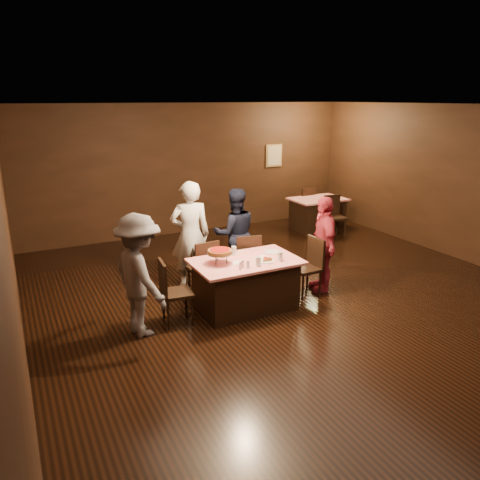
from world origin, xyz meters
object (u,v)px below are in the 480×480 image
chair_back_near (335,217)px  diner_grey_knit (140,276)px  diner_navy_hoodie (235,233)px  glass_front_right (280,256)px  diner_white_jacket (190,235)px  glass_back (234,251)px  chair_far_left (202,267)px  diner_red_shirt (323,244)px  chair_back_far (303,205)px  pizza_stand (220,252)px  back_table (317,214)px  chair_far_right (246,260)px  main_table (246,284)px  chair_end_right (306,267)px  glass_front_left (258,261)px  plate_empty (272,252)px  chair_end_left (177,292)px

chair_back_near → diner_grey_knit: size_ratio=0.56×
diner_navy_hoodie → glass_front_right: bearing=103.2°
chair_back_near → diner_white_jacket: 4.28m
glass_front_right → glass_back: (-0.50, 0.55, 0.00)m
chair_far_left → chair_back_near: size_ratio=1.00×
diner_red_shirt → chair_far_left: bearing=-90.3°
chair_back_far → pizza_stand: 5.52m
diner_navy_hoodie → diner_grey_knit: 2.47m
back_table → chair_far_right: size_ratio=1.37×
diner_grey_knit → back_table: bearing=-71.1°
main_table → glass_front_right: glass_front_right is taller
chair_end_right → chair_back_far: bearing=144.2°
chair_far_right → glass_front_left: size_ratio=6.79×
chair_far_right → chair_back_near: (3.23, 1.74, 0.00)m
back_table → pizza_stand: bearing=-142.1°
diner_navy_hoodie → diner_red_shirt: size_ratio=1.01×
chair_far_right → glass_back: 0.73m
chair_far_left → glass_front_right: 1.36m
pizza_stand → glass_front_left: pizza_stand is taller
back_table → diner_grey_knit: (-5.27, -3.28, 0.46)m
main_table → glass_front_left: glass_front_left is taller
main_table → glass_front_left: (0.05, -0.30, 0.46)m
chair_end_right → chair_far_right: bearing=-139.0°
back_table → chair_end_right: bearing=-128.4°
chair_far_left → diner_white_jacket: (-0.02, 0.45, 0.44)m
diner_navy_hoodie → glass_back: (-0.49, -0.96, 0.03)m
chair_far_left → chair_back_near: same height
diner_white_jacket → diner_navy_hoodie: (0.86, 0.06, -0.10)m
chair_back_far → glass_back: 5.09m
chair_back_near → chair_back_far: (0.00, 1.30, 0.00)m
glass_front_right → diner_navy_hoodie: bearing=90.4°
chair_far_left → plate_empty: chair_far_left is taller
diner_navy_hoodie → pizza_stand: 1.48m
diner_grey_knit → diner_red_shirt: (3.11, 0.15, -0.04)m
diner_red_shirt → plate_empty: (-0.92, 0.09, -0.02)m
plate_empty → chair_back_near: bearing=37.2°
chair_far_left → diner_navy_hoodie: bearing=-152.7°
glass_front_right → glass_back: same height
chair_back_far → chair_back_near: bearing=86.5°
chair_end_left → diner_white_jacket: 1.44m
back_table → chair_end_left: (-4.73, -3.19, 0.09)m
diner_grey_knit → glass_front_left: diner_grey_knit is taller
chair_end_right → diner_navy_hoodie: 1.46m
chair_back_far → pizza_stand: size_ratio=2.50×
main_table → back_table: (3.63, 3.19, 0.00)m
chair_back_near → glass_back: size_ratio=6.79×
glass_front_right → glass_back: size_ratio=1.00×
chair_far_right → diner_navy_hoodie: diner_navy_hoodie is taller
main_table → chair_end_left: bearing=-180.0°
diner_red_shirt → pizza_stand: (-1.87, -0.01, 0.15)m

